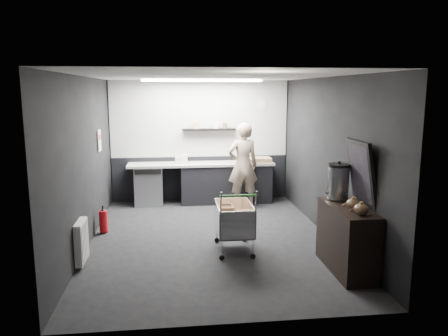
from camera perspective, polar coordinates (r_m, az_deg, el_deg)
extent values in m
plane|color=black|center=(7.49, -1.70, -9.21)|extent=(5.50, 5.50, 0.00)
plane|color=white|center=(7.07, -1.82, 11.90)|extent=(5.50, 5.50, 0.00)
plane|color=black|center=(9.88, -3.15, 3.55)|extent=(5.50, 0.00, 5.50)
plane|color=black|center=(4.48, 1.32, -4.50)|extent=(5.50, 0.00, 5.50)
plane|color=black|center=(7.27, -17.67, 0.70)|extent=(0.00, 5.50, 5.50)
plane|color=black|center=(7.60, 13.46, 1.29)|extent=(0.00, 5.50, 5.50)
cube|color=#B9B9B4|center=(9.81, -3.17, 6.44)|extent=(3.95, 0.02, 1.70)
cube|color=black|center=(9.99, -3.09, -1.31)|extent=(3.95, 0.02, 1.00)
cube|color=black|center=(9.73, -1.94, 5.06)|extent=(1.20, 0.22, 0.04)
cylinder|color=silver|center=(9.97, 4.95, 8.20)|extent=(0.20, 0.03, 0.20)
cube|color=silver|center=(8.51, -15.98, 3.46)|extent=(0.02, 0.30, 0.40)
cube|color=red|center=(8.50, -15.97, 3.93)|extent=(0.02, 0.22, 0.10)
cube|color=silver|center=(6.64, -18.14, -9.12)|extent=(0.10, 0.50, 0.60)
cube|color=white|center=(8.92, -2.86, 11.34)|extent=(2.40, 0.20, 0.04)
cube|color=black|center=(9.75, 0.26, -2.03)|extent=(2.00, 0.56, 0.85)
cube|color=#AFAFAA|center=(9.62, -3.00, 0.51)|extent=(3.20, 0.60, 0.05)
cube|color=#9EA0A5|center=(9.70, -9.77, -2.25)|extent=(0.60, 0.58, 0.85)
cube|color=black|center=(9.34, -9.93, -0.51)|extent=(0.56, 0.02, 0.10)
imported|color=beige|center=(9.27, 2.48, 0.36)|extent=(0.71, 0.52, 1.82)
cube|color=silver|center=(6.88, 1.32, -8.26)|extent=(0.55, 0.85, 0.02)
cube|color=silver|center=(6.79, -0.89, -6.63)|extent=(0.02, 0.85, 0.45)
cube|color=silver|center=(6.86, 3.52, -6.47)|extent=(0.02, 0.85, 0.45)
cube|color=silver|center=(6.43, 1.85, -7.60)|extent=(0.55, 0.02, 0.45)
cube|color=silver|center=(7.21, 0.87, -5.62)|extent=(0.55, 0.02, 0.45)
cylinder|color=silver|center=(6.55, -0.27, -10.55)|extent=(0.02, 0.02, 0.30)
cylinder|color=silver|center=(6.61, 3.83, -10.36)|extent=(0.02, 0.02, 0.30)
cylinder|color=silver|center=(7.26, -0.96, -8.43)|extent=(0.02, 0.02, 0.30)
cylinder|color=silver|center=(7.32, 2.72, -8.28)|extent=(0.02, 0.02, 0.30)
cylinder|color=#257F22|center=(6.24, 1.95, -3.63)|extent=(0.55, 0.03, 0.03)
cube|color=brown|center=(6.90, 0.22, -6.47)|extent=(0.24, 0.30, 0.38)
cube|color=brown|center=(6.74, 2.65, -7.08)|extent=(0.22, 0.28, 0.34)
cylinder|color=black|center=(6.59, -0.27, -11.60)|extent=(0.08, 0.03, 0.08)
cylinder|color=black|center=(7.31, -0.96, -9.39)|extent=(0.08, 0.03, 0.08)
cylinder|color=black|center=(6.66, 3.81, -11.40)|extent=(0.08, 0.03, 0.08)
cylinder|color=black|center=(7.36, 2.71, -9.24)|extent=(0.08, 0.03, 0.08)
cube|color=black|center=(6.34, 15.73, -8.89)|extent=(0.46, 1.22, 0.91)
cylinder|color=silver|center=(6.52, 14.68, -1.85)|extent=(0.30, 0.30, 0.47)
cylinder|color=black|center=(6.47, 14.78, 0.34)|extent=(0.30, 0.30, 0.04)
sphere|color=black|center=(6.47, 14.80, 0.70)|extent=(0.05, 0.05, 0.05)
ellipsoid|color=brown|center=(6.06, 16.52, -4.52)|extent=(0.18, 0.18, 0.15)
ellipsoid|color=brown|center=(5.83, 17.49, -5.14)|extent=(0.18, 0.18, 0.15)
cube|color=black|center=(6.23, 17.55, -0.64)|extent=(0.21, 0.71, 0.91)
cube|color=black|center=(6.22, 17.34, -0.64)|extent=(0.15, 0.61, 0.78)
cylinder|color=red|center=(7.99, -15.47, -6.72)|extent=(0.14, 0.14, 0.38)
cone|color=black|center=(7.94, -15.54, -5.24)|extent=(0.10, 0.10, 0.06)
cylinder|color=black|center=(7.93, -15.56, -4.97)|extent=(0.03, 0.03, 0.06)
cube|color=tan|center=(9.72, 4.58, 1.06)|extent=(0.53, 0.41, 0.10)
cylinder|color=silver|center=(9.58, -5.35, 1.17)|extent=(0.19, 0.19, 0.19)
cube|color=silver|center=(9.53, -5.82, 1.00)|extent=(0.19, 0.16, 0.15)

